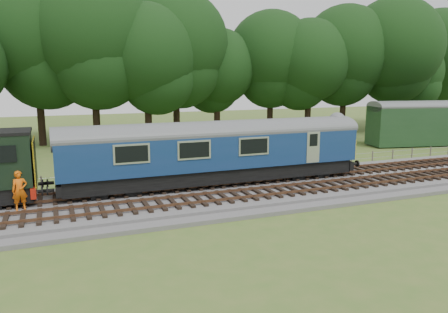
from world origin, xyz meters
name	(u,v)px	position (x,y,z in m)	size (l,w,h in m)	color
ground	(290,189)	(0.00, 0.00, 0.00)	(120.00, 120.00, 0.00)	#456725
ballast	(290,186)	(0.00, 0.00, 0.17)	(70.00, 7.00, 0.35)	#4C4C4F
track_north	(279,177)	(0.00, 1.40, 0.42)	(67.20, 2.40, 0.21)	black
track_south	(304,188)	(0.00, -1.60, 0.42)	(67.20, 2.40, 0.21)	black
fence	(257,174)	(0.00, 4.50, 0.00)	(64.00, 0.12, 1.00)	#6B6054
tree_line	(186,140)	(0.00, 22.00, 0.00)	(70.00, 8.00, 18.00)	black
dmu_railcar	(216,147)	(-4.24, 1.40, 2.61)	(18.05, 2.86, 3.88)	black
worker	(20,190)	(-14.85, 0.06, 1.31)	(0.70, 0.46, 1.93)	orange
shed	(425,126)	(25.12, 13.95, 1.34)	(3.94, 3.94, 2.64)	#19371B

